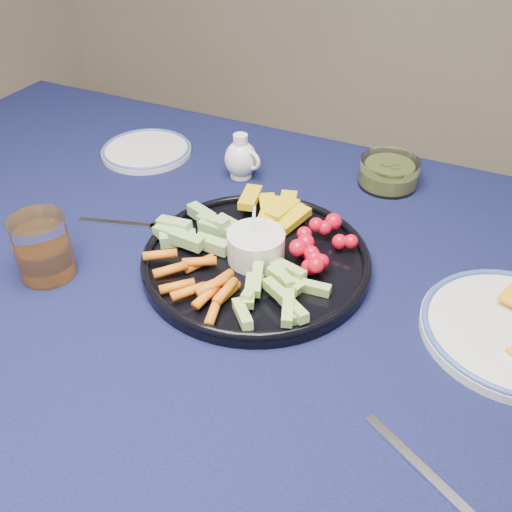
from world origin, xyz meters
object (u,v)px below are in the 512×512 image
at_px(pickle_bowl, 389,174).
at_px(juice_tumbler, 44,251).
at_px(crudite_platter, 254,256).
at_px(creamer_pitcher, 241,159).
at_px(dining_table, 228,334).
at_px(side_plate_extra, 147,150).

distance_m(pickle_bowl, juice_tumbler, 0.62).
xyz_separation_m(crudite_platter, creamer_pitcher, (-0.14, 0.24, 0.02)).
distance_m(crudite_platter, pickle_bowl, 0.35).
distance_m(dining_table, juice_tumbler, 0.30).
height_order(creamer_pitcher, juice_tumbler, juice_tumbler).
height_order(crudite_platter, pickle_bowl, crudite_platter).
relative_size(dining_table, crudite_platter, 4.77).
bearing_deg(juice_tumbler, crudite_platter, 28.59).
xyz_separation_m(creamer_pitcher, pickle_bowl, (0.26, 0.09, -0.01)).
relative_size(juice_tumbler, side_plate_extra, 0.54).
bearing_deg(crudite_platter, juice_tumbler, -151.41).
bearing_deg(side_plate_extra, dining_table, -41.73).
bearing_deg(creamer_pitcher, side_plate_extra, -179.71).
xyz_separation_m(dining_table, side_plate_extra, (-0.35, 0.31, 0.10)).
bearing_deg(dining_table, side_plate_extra, 138.27).
height_order(pickle_bowl, side_plate_extra, pickle_bowl).
relative_size(creamer_pitcher, side_plate_extra, 0.47).
xyz_separation_m(crudite_platter, pickle_bowl, (0.12, 0.33, 0.00)).
bearing_deg(pickle_bowl, juice_tumbler, -129.42).
distance_m(dining_table, creamer_pitcher, 0.36).
bearing_deg(side_plate_extra, juice_tumbler, -77.48).
xyz_separation_m(crudite_platter, juice_tumbler, (-0.27, -0.15, 0.02)).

